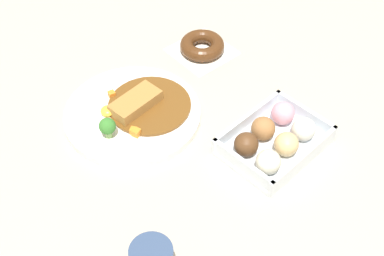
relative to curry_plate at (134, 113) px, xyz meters
The scene contains 4 objects.
ground_plane 0.09m from the curry_plate, 55.59° to the right, with size 1.60×1.60×0.00m, color #B2A893.
curry_plate is the anchor object (origin of this frame).
donut_box 0.30m from the curry_plate, 61.49° to the right, with size 0.20×0.15×0.06m.
chocolate_ring_donut 0.26m from the curry_plate, 11.55° to the left, with size 0.14×0.14×0.03m.
Camera 1 is at (-0.51, -0.57, 0.80)m, focal length 49.29 mm.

